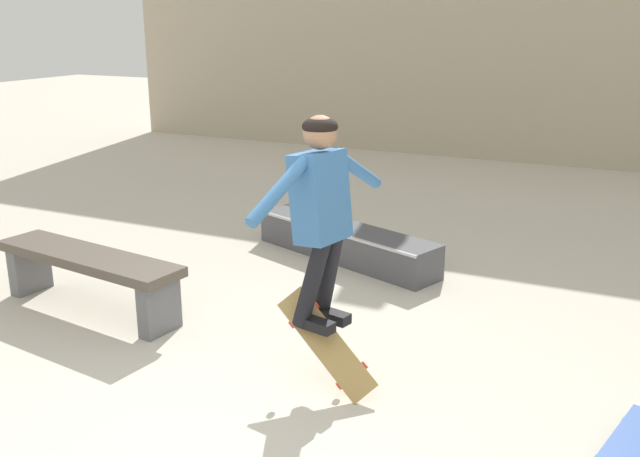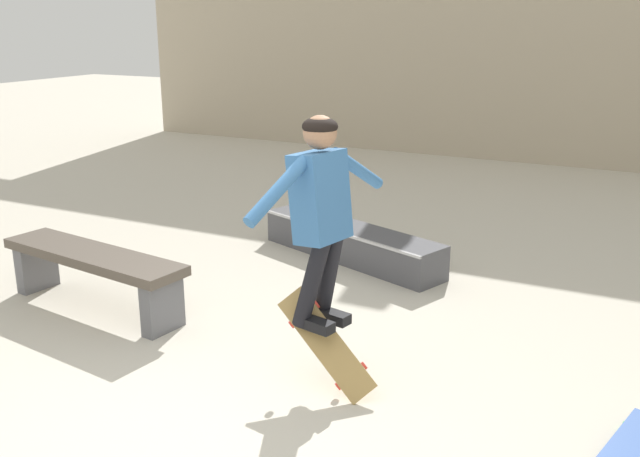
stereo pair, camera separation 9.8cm
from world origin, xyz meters
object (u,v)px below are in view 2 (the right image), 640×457
object	(u,v)px
skate_ledge	(351,243)
skateboard_flipping	(327,344)
park_bench	(93,267)
skater	(320,205)
skateboard_resting	(630,444)

from	to	relation	value
skate_ledge	skateboard_flipping	distance (m)	2.62
skateboard_flipping	park_bench	bearing A→B (deg)	-177.69
park_bench	skater	world-z (taller)	skater
skate_ledge	skateboard_flipping	bearing A→B (deg)	-49.06
park_bench	skater	distance (m)	2.41
park_bench	skateboard_flipping	bearing A→B (deg)	-0.62
park_bench	skateboard_flipping	distance (m)	2.34
skateboard_resting	skater	bearing A→B (deg)	-75.63
park_bench	skater	bearing A→B (deg)	0.74
park_bench	skate_ledge	xyz separation A→B (m)	(1.39, 2.11, -0.20)
skate_ledge	skateboard_flipping	size ratio (longest dim) A/B	2.92
skater	skateboard_flipping	size ratio (longest dim) A/B	1.87
park_bench	skateboard_resting	xyz separation A→B (m)	(4.16, -0.24, -0.30)
skate_ledge	skateboard_resting	distance (m)	3.64
skate_ledge	skateboard_resting	bearing A→B (deg)	-20.18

